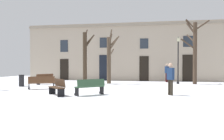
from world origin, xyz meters
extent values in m
plane|color=white|center=(0.00, 0.00, 0.00)|extent=(35.62, 35.62, 0.00)
cube|color=tan|center=(0.00, 9.84, 3.11)|extent=(22.26, 0.40, 6.21)
cube|color=gray|center=(0.00, 9.59, 5.96)|extent=(22.26, 0.30, 0.24)
cube|color=black|center=(-6.94, 9.62, 1.18)|extent=(0.98, 0.08, 2.35)
cube|color=#262D38|center=(-6.94, 9.62, 3.82)|extent=(0.89, 0.06, 1.33)
cube|color=black|center=(-2.36, 9.62, 1.38)|extent=(1.03, 0.08, 2.77)
cube|color=#262D38|center=(-2.36, 9.62, 4.11)|extent=(0.93, 0.06, 1.08)
cube|color=black|center=(1.97, 9.62, 1.31)|extent=(0.97, 0.08, 2.61)
cube|color=#262D38|center=(1.97, 9.62, 3.94)|extent=(0.87, 0.06, 1.06)
cube|color=black|center=(6.42, 9.62, 1.36)|extent=(1.11, 0.08, 2.73)
cube|color=#262D38|center=(6.42, 9.62, 4.09)|extent=(0.99, 0.06, 1.11)
cylinder|color=#423326|center=(6.60, 6.40, 2.72)|extent=(0.35, 0.35, 5.44)
cylinder|color=#423326|center=(7.26, 6.84, 5.25)|extent=(1.46, 1.05, 1.06)
cylinder|color=#423326|center=(6.18, 5.75, 4.77)|extent=(0.99, 1.42, 0.86)
cylinder|color=#423326|center=(6.22, 6.48, 5.03)|extent=(0.89, 0.30, 1.40)
cylinder|color=#423326|center=(6.62, 7.11, 3.45)|extent=(0.16, 1.49, 0.82)
cylinder|color=#423326|center=(5.99, 6.19, 3.53)|extent=(1.35, 0.57, 0.97)
cylinder|color=#423326|center=(6.35, 7.05, 4.07)|extent=(0.66, 1.41, 0.96)
cylinder|color=#423326|center=(6.24, 6.56, 5.32)|extent=(0.85, 0.46, 1.01)
cylinder|color=#4C3D2D|center=(-0.99, 5.60, 2.10)|extent=(0.37, 0.37, 4.21)
cylinder|color=#4C3D2D|center=(-0.80, 5.25, 4.13)|extent=(0.54, 0.84, 1.38)
cylinder|color=#4C3D2D|center=(-0.50, 5.41, 3.59)|extent=(1.11, 0.53, 1.38)
cylinder|color=#4C3D2D|center=(-0.67, 5.02, 2.70)|extent=(0.76, 1.26, 0.77)
cylinder|color=#4C3D2D|center=(-0.65, 5.90, 3.75)|extent=(0.85, 0.77, 1.01)
cylinder|color=#4C3D2D|center=(-0.95, 6.03, 3.99)|extent=(0.24, 1.00, 1.33)
cylinder|color=#382B1E|center=(-2.93, 4.54, 2.28)|extent=(0.36, 0.36, 4.56)
cylinder|color=#382B1E|center=(-2.61, 4.64, 3.69)|extent=(0.78, 0.36, 1.03)
cylinder|color=#382B1E|center=(-3.02, 5.16, 4.48)|extent=(0.29, 1.34, 1.03)
cylinder|color=#382B1E|center=(-2.56, 4.73, 3.90)|extent=(0.86, 0.52, 1.00)
cylinder|color=#382B1E|center=(-2.65, 4.71, 3.66)|extent=(0.73, 0.53, 1.08)
cylinder|color=black|center=(5.16, 6.28, 1.88)|extent=(0.10, 0.10, 3.76)
cylinder|color=black|center=(5.16, 6.28, 0.10)|extent=(0.22, 0.22, 0.20)
cube|color=beige|center=(5.16, 6.28, 3.94)|extent=(0.24, 0.24, 0.36)
cone|color=black|center=(5.16, 6.28, 4.12)|extent=(0.30, 0.30, 0.14)
cylinder|color=black|center=(-7.18, 1.46, 0.44)|extent=(0.41, 0.41, 0.89)
torus|color=black|center=(-7.18, 1.46, 0.90)|extent=(0.43, 0.43, 0.04)
cube|color=#3D2819|center=(-2.19, -3.14, 0.45)|extent=(1.37, 1.41, 0.05)
cube|color=#3D2819|center=(-2.05, -3.01, 0.70)|extent=(1.14, 1.19, 0.43)
cube|color=black|center=(-2.68, -2.63, 0.22)|extent=(0.32, 0.31, 0.45)
torus|color=black|center=(-2.80, -2.74, 0.08)|extent=(0.14, 0.14, 0.17)
cube|color=black|center=(-1.70, -3.66, 0.22)|extent=(0.32, 0.31, 0.45)
torus|color=black|center=(-1.82, -3.77, 0.08)|extent=(0.14, 0.14, 0.17)
cube|color=#2D4C33|center=(-0.41, -2.66, 0.48)|extent=(1.52, 1.48, 0.05)
cube|color=#2D4C33|center=(-0.27, -2.81, 0.71)|extent=(1.29, 1.23, 0.39)
cube|color=black|center=(0.16, -2.12, 0.24)|extent=(0.31, 0.32, 0.48)
torus|color=black|center=(0.05, -2.00, 0.08)|extent=(0.14, 0.14, 0.17)
cube|color=black|center=(-0.98, -3.21, 0.24)|extent=(0.31, 0.32, 0.48)
torus|color=black|center=(-1.09, -3.09, 0.08)|extent=(0.14, 0.14, 0.17)
cube|color=#51331E|center=(-4.69, -0.06, 0.43)|extent=(1.78, 1.25, 0.05)
cube|color=#51331E|center=(-4.59, -0.24, 0.68)|extent=(1.63, 0.96, 0.43)
cube|color=black|center=(-3.95, 0.34, 0.21)|extent=(0.24, 0.38, 0.43)
torus|color=black|center=(-4.04, 0.49, 0.08)|extent=(0.16, 0.11, 0.17)
cube|color=black|center=(-5.42, -0.46, 0.21)|extent=(0.24, 0.38, 0.43)
torus|color=black|center=(-5.50, -0.32, 0.08)|extent=(0.16, 0.11, 0.17)
cube|color=#51331E|center=(-6.27, 3.86, 0.47)|extent=(1.12, 1.85, 0.05)
cube|color=#51331E|center=(-6.43, 3.93, 0.70)|extent=(0.85, 1.73, 0.39)
cube|color=black|center=(-6.61, 3.07, 0.23)|extent=(0.36, 0.20, 0.47)
torus|color=black|center=(-6.47, 3.01, 0.08)|extent=(0.10, 0.17, 0.17)
cube|color=black|center=(-5.92, 4.64, 0.23)|extent=(0.36, 0.20, 0.47)
torus|color=black|center=(-5.78, 4.58, 0.08)|extent=(0.10, 0.17, 0.17)
cylinder|color=#2D271E|center=(4.00, -1.78, 0.44)|extent=(0.14, 0.14, 0.87)
cylinder|color=#2D271E|center=(4.13, -1.90, 0.44)|extent=(0.14, 0.14, 0.87)
cube|color=navy|center=(4.07, -1.84, 1.21)|extent=(0.43, 0.42, 0.67)
sphere|color=tan|center=(4.07, -1.84, 1.69)|extent=(0.24, 0.24, 0.24)
cylinder|color=#350F0F|center=(4.21, 8.28, 0.44)|extent=(0.14, 0.14, 0.88)
cylinder|color=#350F0F|center=(4.34, 8.41, 0.44)|extent=(0.14, 0.14, 0.88)
cube|color=navy|center=(4.27, 8.34, 1.22)|extent=(0.43, 0.42, 0.68)
sphere|color=beige|center=(4.27, 8.34, 1.71)|extent=(0.24, 0.24, 0.24)
camera|label=1|loc=(3.32, -15.46, 1.72)|focal=37.92mm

